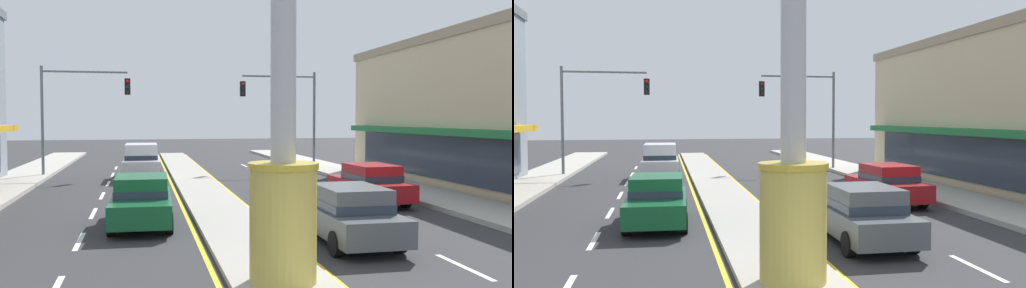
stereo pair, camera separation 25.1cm
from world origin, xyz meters
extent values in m
cube|color=#A39E93|center=(0.00, 18.00, 0.07)|extent=(2.06, 52.00, 0.14)
cube|color=#ADA89E|center=(9.04, 16.00, 0.09)|extent=(2.81, 60.00, 0.18)
cube|color=silver|center=(-4.33, 9.20, 0.00)|extent=(0.14, 2.20, 0.01)
cube|color=silver|center=(-4.33, 13.60, 0.00)|extent=(0.14, 2.20, 0.01)
cube|color=silver|center=(-4.33, 18.00, 0.00)|extent=(0.14, 2.20, 0.01)
cube|color=silver|center=(-4.33, 22.40, 0.00)|extent=(0.14, 2.20, 0.01)
cube|color=silver|center=(-4.33, 26.80, 0.00)|extent=(0.14, 2.20, 0.01)
cube|color=silver|center=(-4.33, 31.20, 0.00)|extent=(0.14, 2.20, 0.01)
cube|color=silver|center=(4.33, 4.80, 0.00)|extent=(0.14, 2.20, 0.01)
cube|color=silver|center=(4.33, 9.20, 0.00)|extent=(0.14, 2.20, 0.01)
cube|color=silver|center=(4.33, 13.60, 0.00)|extent=(0.14, 2.20, 0.01)
cube|color=silver|center=(4.33, 18.00, 0.00)|extent=(0.14, 2.20, 0.01)
cube|color=silver|center=(4.33, 22.40, 0.00)|extent=(0.14, 2.20, 0.01)
cube|color=silver|center=(4.33, 26.80, 0.00)|extent=(0.14, 2.20, 0.01)
cube|color=silver|center=(4.33, 31.20, 0.00)|extent=(0.14, 2.20, 0.01)
cube|color=yellow|center=(-1.21, 18.00, 0.00)|extent=(0.12, 52.00, 0.01)
cube|color=yellow|center=(1.21, 18.00, 0.00)|extent=(0.12, 52.00, 0.01)
cylinder|color=gold|center=(0.00, 4.15, 1.24)|extent=(1.31, 1.31, 2.20)
cylinder|color=gold|center=(0.00, 4.15, 2.40)|extent=(1.37, 1.37, 0.12)
cylinder|color=#B7B7BC|center=(0.00, 4.15, 4.72)|extent=(0.49, 0.49, 4.77)
cube|color=#1E7038|center=(10.33, 16.95, 2.71)|extent=(0.90, 16.97, 0.30)
cube|color=#283342|center=(10.74, 16.95, 1.50)|extent=(0.08, 16.37, 2.00)
cylinder|color=slate|center=(-8.03, 26.00, 3.10)|extent=(0.16, 0.16, 6.20)
cylinder|color=slate|center=(-5.72, 26.00, 5.90)|extent=(4.62, 0.12, 0.12)
cube|color=black|center=(-3.41, 25.84, 5.09)|extent=(0.32, 0.24, 0.92)
sphere|color=red|center=(-3.41, 25.70, 5.39)|extent=(0.17, 0.17, 0.17)
sphere|color=black|center=(-3.41, 25.70, 5.09)|extent=(0.17, 0.17, 0.17)
sphere|color=black|center=(-3.41, 25.70, 4.79)|extent=(0.17, 0.17, 0.17)
cylinder|color=slate|center=(8.03, 26.98, 3.10)|extent=(0.16, 0.16, 6.20)
cylinder|color=slate|center=(5.72, 26.98, 5.90)|extent=(4.62, 0.12, 0.12)
cube|color=black|center=(3.41, 26.82, 5.09)|extent=(0.32, 0.24, 0.92)
sphere|color=red|center=(3.41, 26.68, 5.39)|extent=(0.17, 0.17, 0.17)
sphere|color=black|center=(3.41, 26.68, 5.09)|extent=(0.17, 0.17, 0.17)
sphere|color=black|center=(3.41, 26.68, 4.79)|extent=(0.17, 0.17, 0.17)
cube|color=silver|center=(-2.68, 24.24, 0.70)|extent=(1.93, 4.61, 0.80)
cube|color=silver|center=(-2.68, 24.43, 1.50)|extent=(1.69, 2.86, 0.80)
cube|color=#283342|center=(-2.68, 24.43, 1.22)|extent=(1.73, 2.89, 0.24)
cylinder|color=black|center=(-1.82, 22.81, 0.34)|extent=(0.22, 0.68, 0.68)
cylinder|color=black|center=(-3.56, 22.82, 0.34)|extent=(0.22, 0.68, 0.68)
cylinder|color=black|center=(-1.80, 25.66, 0.34)|extent=(0.22, 0.68, 0.68)
cylinder|color=black|center=(-3.54, 25.68, 0.34)|extent=(0.22, 0.68, 0.68)
cube|color=#14562D|center=(-2.68, 11.01, 0.60)|extent=(1.89, 4.35, 0.66)
cube|color=#14562D|center=(-2.67, 11.18, 1.23)|extent=(1.61, 2.19, 0.60)
cube|color=#283342|center=(-2.67, 11.18, 1.05)|extent=(1.65, 2.22, 0.24)
cylinder|color=black|center=(-1.91, 9.65, 0.31)|extent=(0.24, 0.63, 0.62)
cylinder|color=black|center=(-3.53, 9.70, 0.31)|extent=(0.24, 0.63, 0.62)
cylinder|color=black|center=(-1.83, 12.31, 0.31)|extent=(0.24, 0.63, 0.62)
cylinder|color=black|center=(-3.45, 12.36, 0.31)|extent=(0.24, 0.63, 0.62)
cube|color=maroon|center=(5.98, 13.73, 0.60)|extent=(1.98, 4.38, 0.66)
cube|color=maroon|center=(5.99, 13.56, 1.23)|extent=(1.66, 2.23, 0.60)
cube|color=#283342|center=(5.99, 13.56, 1.05)|extent=(1.69, 2.25, 0.24)
cylinder|color=black|center=(5.10, 15.02, 0.31)|extent=(0.25, 0.63, 0.62)
cylinder|color=black|center=(6.72, 15.10, 0.31)|extent=(0.25, 0.63, 0.62)
cylinder|color=black|center=(5.24, 12.36, 0.31)|extent=(0.25, 0.63, 0.62)
cylinder|color=black|center=(6.86, 12.44, 0.31)|extent=(0.25, 0.63, 0.62)
cube|color=#4C5156|center=(2.68, 7.58, 0.60)|extent=(1.78, 4.31, 0.66)
cube|color=#4C5156|center=(2.68, 7.41, 1.23)|extent=(1.56, 2.16, 0.60)
cube|color=#283342|center=(2.68, 7.41, 1.05)|extent=(1.59, 2.18, 0.24)
cylinder|color=black|center=(1.88, 8.92, 0.31)|extent=(0.22, 0.62, 0.62)
cylinder|color=black|center=(3.49, 8.91, 0.31)|extent=(0.22, 0.62, 0.62)
cylinder|color=black|center=(1.87, 6.25, 0.31)|extent=(0.22, 0.62, 0.62)
cylinder|color=black|center=(3.48, 6.25, 0.31)|extent=(0.22, 0.62, 0.62)
camera|label=1|loc=(-2.67, -5.97, 3.32)|focal=38.26mm
camera|label=2|loc=(-2.42, -6.02, 3.32)|focal=38.26mm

